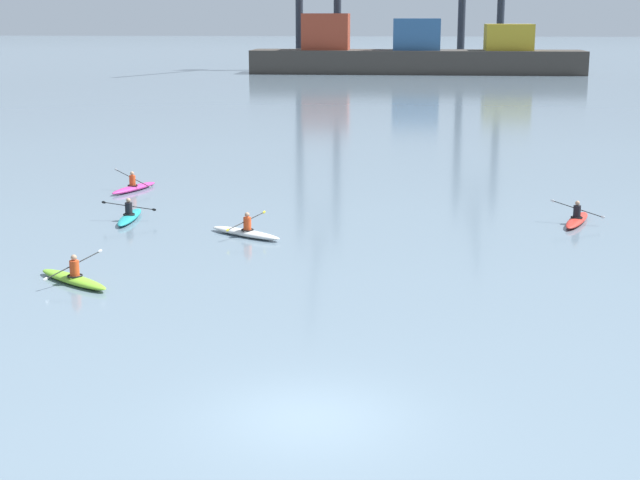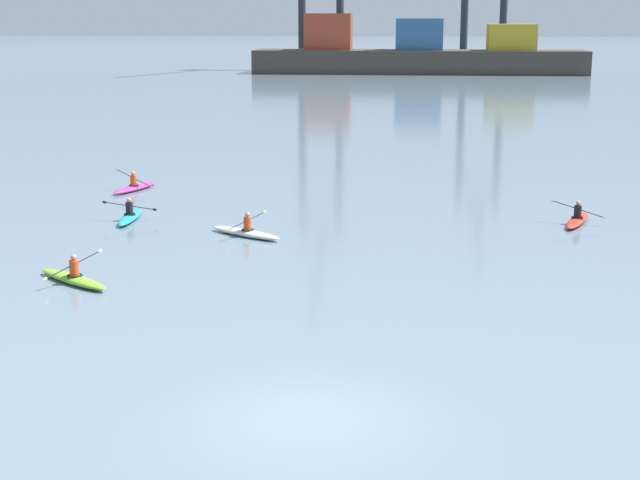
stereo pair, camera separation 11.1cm
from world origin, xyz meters
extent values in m
plane|color=slate|center=(0.00, 0.00, 0.00)|extent=(800.00, 800.00, 0.00)
cube|color=#38332D|center=(3.11, 124.73, 1.71)|extent=(48.71, 8.39, 3.43)
cube|color=#993823|center=(-10.29, 124.73, 6.06)|extent=(6.82, 5.87, 5.27)
cube|color=#2D5684|center=(3.11, 124.73, 5.70)|extent=(6.82, 5.87, 4.55)
cube|color=#B29323|center=(16.51, 124.73, 5.31)|extent=(6.82, 5.87, 3.76)
ellipsoid|color=teal|center=(-9.46, 19.07, 0.13)|extent=(0.78, 3.43, 0.26)
torus|color=black|center=(-9.45, 18.97, 0.27)|extent=(0.52, 0.52, 0.05)
cylinder|color=black|center=(-9.45, 18.97, 0.51)|extent=(0.30, 0.30, 0.50)
sphere|color=tan|center=(-9.45, 18.97, 0.86)|extent=(0.19, 0.19, 0.19)
cylinder|color=black|center=(-9.46, 19.02, 0.61)|extent=(2.08, 0.15, 0.33)
ellipsoid|color=black|center=(-10.49, 18.96, 0.76)|extent=(0.20, 0.05, 0.13)
ellipsoid|color=black|center=(-8.42, 19.07, 0.46)|extent=(0.20, 0.05, 0.13)
ellipsoid|color=#C13384|center=(-11.21, 25.79, 0.13)|extent=(1.71, 3.40, 0.26)
torus|color=black|center=(-11.24, 25.69, 0.27)|extent=(0.63, 0.63, 0.05)
cylinder|color=#DB471E|center=(-11.24, 25.69, 0.51)|extent=(0.30, 0.30, 0.50)
sphere|color=tan|center=(-11.24, 25.69, 0.86)|extent=(0.19, 0.19, 0.19)
cylinder|color=black|center=(-11.23, 25.74, 0.61)|extent=(1.88, 0.70, 0.75)
ellipsoid|color=silver|center=(-12.16, 26.07, 0.97)|extent=(0.21, 0.11, 0.16)
ellipsoid|color=silver|center=(-10.30, 25.41, 0.25)|extent=(0.21, 0.11, 0.16)
ellipsoid|color=silver|center=(-4.19, 16.58, 0.13)|extent=(3.19, 2.34, 0.26)
torus|color=black|center=(-4.10, 16.53, 0.27)|extent=(0.68, 0.68, 0.05)
cylinder|color=#DB471E|center=(-4.10, 16.53, 0.51)|extent=(0.30, 0.30, 0.50)
sphere|color=tan|center=(-4.10, 16.53, 0.86)|extent=(0.19, 0.19, 0.19)
cylinder|color=black|center=(-4.14, 16.56, 0.61)|extent=(1.15, 1.77, 0.38)
ellipsoid|color=yellow|center=(-4.70, 15.68, 0.44)|extent=(0.14, 0.19, 0.14)
ellipsoid|color=yellow|center=(-3.59, 17.43, 0.78)|extent=(0.14, 0.19, 0.14)
ellipsoid|color=red|center=(8.88, 20.13, 0.13)|extent=(1.75, 3.40, 0.26)
torus|color=black|center=(8.85, 20.04, 0.27)|extent=(0.63, 0.63, 0.05)
cylinder|color=black|center=(8.85, 20.04, 0.51)|extent=(0.30, 0.30, 0.50)
sphere|color=tan|center=(8.85, 20.04, 0.86)|extent=(0.19, 0.19, 0.19)
cylinder|color=black|center=(8.87, 20.08, 0.61)|extent=(1.93, 0.74, 0.54)
ellipsoid|color=silver|center=(7.91, 20.44, 0.86)|extent=(0.20, 0.11, 0.15)
ellipsoid|color=silver|center=(9.82, 19.73, 0.36)|extent=(0.20, 0.11, 0.15)
ellipsoid|color=#7ABC2D|center=(-8.50, 9.57, 0.13)|extent=(3.08, 2.52, 0.26)
torus|color=black|center=(-8.42, 9.51, 0.27)|extent=(0.69, 0.69, 0.05)
cylinder|color=#DB471E|center=(-8.42, 9.51, 0.51)|extent=(0.30, 0.30, 0.50)
sphere|color=tan|center=(-8.42, 9.51, 0.86)|extent=(0.19, 0.19, 0.19)
cylinder|color=black|center=(-8.46, 9.54, 0.61)|extent=(1.25, 1.66, 0.55)
ellipsoid|color=silver|center=(-9.07, 8.73, 0.35)|extent=(0.15, 0.19, 0.15)
ellipsoid|color=silver|center=(-7.85, 10.36, 0.87)|extent=(0.15, 0.19, 0.15)
camera|label=1|loc=(1.87, -18.38, 8.20)|focal=53.17mm
camera|label=2|loc=(1.98, -18.37, 8.20)|focal=53.17mm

